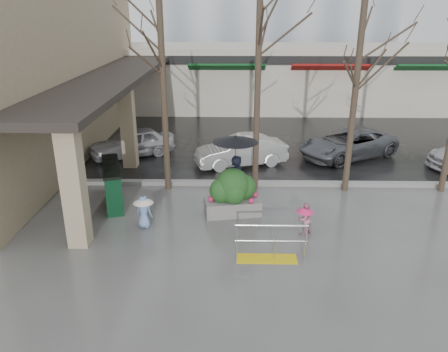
{
  "coord_description": "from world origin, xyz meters",
  "views": [
    {
      "loc": [
        0.37,
        -11.26,
        6.23
      ],
      "look_at": [
        0.11,
        1.55,
        1.3
      ],
      "focal_mm": 35.0,
      "sensor_mm": 36.0,
      "label": 1
    }
  ],
  "objects_px": {
    "handrail": "(269,247)",
    "child_pink": "(305,217)",
    "news_boxes": "(113,184)",
    "car_b": "(241,151)",
    "child_blue": "(144,208)",
    "planter": "(233,192)",
    "tree_mideast": "(359,53)",
    "tree_west": "(161,46)",
    "car_c": "(348,144)",
    "car_a": "(132,143)",
    "woman": "(235,167)",
    "tree_midwest": "(259,41)"
  },
  "relations": [
    {
      "from": "planter",
      "to": "news_boxes",
      "type": "distance_m",
      "value": 4.15
    },
    {
      "from": "car_b",
      "to": "car_c",
      "type": "distance_m",
      "value": 4.9
    },
    {
      "from": "handrail",
      "to": "tree_west",
      "type": "distance_m",
      "value": 7.52
    },
    {
      "from": "child_blue",
      "to": "news_boxes",
      "type": "distance_m",
      "value": 2.28
    },
    {
      "from": "car_b",
      "to": "car_a",
      "type": "bearing_deg",
      "value": -120.32
    },
    {
      "from": "handrail",
      "to": "news_boxes",
      "type": "relative_size",
      "value": 0.76
    },
    {
      "from": "tree_mideast",
      "to": "car_b",
      "type": "xyz_separation_m",
      "value": [
        -3.77,
        2.66,
        -4.23
      ]
    },
    {
      "from": "woman",
      "to": "child_blue",
      "type": "xyz_separation_m",
      "value": [
        -2.74,
        -1.23,
        -0.9
      ]
    },
    {
      "from": "tree_midwest",
      "to": "tree_west",
      "type": "bearing_deg",
      "value": -180.0
    },
    {
      "from": "tree_west",
      "to": "planter",
      "type": "height_order",
      "value": "tree_west"
    },
    {
      "from": "handrail",
      "to": "news_boxes",
      "type": "height_order",
      "value": "news_boxes"
    },
    {
      "from": "car_c",
      "to": "tree_mideast",
      "type": "bearing_deg",
      "value": -43.82
    },
    {
      "from": "planter",
      "to": "car_b",
      "type": "relative_size",
      "value": 0.5
    },
    {
      "from": "handrail",
      "to": "woman",
      "type": "xyz_separation_m",
      "value": [
        -0.91,
        2.98,
        1.15
      ]
    },
    {
      "from": "tree_west",
      "to": "car_c",
      "type": "height_order",
      "value": "tree_west"
    },
    {
      "from": "tree_mideast",
      "to": "car_c",
      "type": "height_order",
      "value": "tree_mideast"
    },
    {
      "from": "car_a",
      "to": "car_c",
      "type": "distance_m",
      "value": 9.61
    },
    {
      "from": "tree_mideast",
      "to": "child_blue",
      "type": "relative_size",
      "value": 6.3
    },
    {
      "from": "child_blue",
      "to": "car_c",
      "type": "height_order",
      "value": "car_c"
    },
    {
      "from": "tree_midwest",
      "to": "child_blue",
      "type": "distance_m",
      "value": 6.53
    },
    {
      "from": "news_boxes",
      "to": "car_a",
      "type": "bearing_deg",
      "value": 77.73
    },
    {
      "from": "car_b",
      "to": "child_blue",
      "type": "bearing_deg",
      "value": -45.15
    },
    {
      "from": "tree_mideast",
      "to": "car_b",
      "type": "distance_m",
      "value": 6.26
    },
    {
      "from": "news_boxes",
      "to": "tree_mideast",
      "type": "bearing_deg",
      "value": -8.48
    },
    {
      "from": "news_boxes",
      "to": "child_pink",
      "type": "bearing_deg",
      "value": -36.23
    },
    {
      "from": "child_blue",
      "to": "car_b",
      "type": "distance_m",
      "value": 6.45
    },
    {
      "from": "woman",
      "to": "car_a",
      "type": "bearing_deg",
      "value": -92.3
    },
    {
      "from": "child_blue",
      "to": "car_b",
      "type": "xyz_separation_m",
      "value": [
        3.01,
        5.7,
        0.01
      ]
    },
    {
      "from": "woman",
      "to": "news_boxes",
      "type": "xyz_separation_m",
      "value": [
        -4.14,
        0.57,
        -0.84
      ]
    },
    {
      "from": "child_blue",
      "to": "car_a",
      "type": "relative_size",
      "value": 0.28
    },
    {
      "from": "child_pink",
      "to": "car_a",
      "type": "bearing_deg",
      "value": -78.4
    },
    {
      "from": "handrail",
      "to": "child_blue",
      "type": "relative_size",
      "value": 1.84
    },
    {
      "from": "planter",
      "to": "car_a",
      "type": "bearing_deg",
      "value": 127.85
    },
    {
      "from": "tree_midwest",
      "to": "planter",
      "type": "relative_size",
      "value": 3.7
    },
    {
      "from": "handrail",
      "to": "tree_midwest",
      "type": "height_order",
      "value": "tree_midwest"
    },
    {
      "from": "tree_mideast",
      "to": "car_a",
      "type": "height_order",
      "value": "tree_mideast"
    },
    {
      "from": "handrail",
      "to": "car_b",
      "type": "xyz_separation_m",
      "value": [
        -0.63,
        7.46,
        0.25
      ]
    },
    {
      "from": "handrail",
      "to": "woman",
      "type": "bearing_deg",
      "value": 106.93
    },
    {
      "from": "child_pink",
      "to": "handrail",
      "type": "bearing_deg",
      "value": 20.3
    },
    {
      "from": "tree_west",
      "to": "planter",
      "type": "relative_size",
      "value": 3.59
    },
    {
      "from": "car_a",
      "to": "car_b",
      "type": "height_order",
      "value": "same"
    },
    {
      "from": "woman",
      "to": "child_pink",
      "type": "height_order",
      "value": "woman"
    },
    {
      "from": "child_blue",
      "to": "planter",
      "type": "relative_size",
      "value": 0.54
    },
    {
      "from": "planter",
      "to": "car_c",
      "type": "height_order",
      "value": "planter"
    },
    {
      "from": "tree_mideast",
      "to": "planter",
      "type": "distance_m",
      "value": 6.17
    },
    {
      "from": "handrail",
      "to": "child_pink",
      "type": "bearing_deg",
      "value": 51.41
    },
    {
      "from": "car_a",
      "to": "news_boxes",
      "type": "bearing_deg",
      "value": -22.05
    },
    {
      "from": "tree_west",
      "to": "planter",
      "type": "bearing_deg",
      "value": -40.31
    },
    {
      "from": "tree_midwest",
      "to": "news_boxes",
      "type": "height_order",
      "value": "tree_midwest"
    },
    {
      "from": "tree_west",
      "to": "car_c",
      "type": "relative_size",
      "value": 1.5
    }
  ]
}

